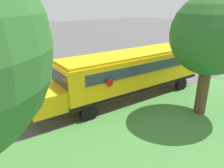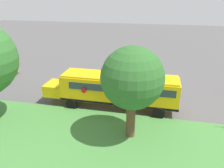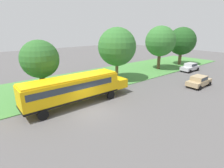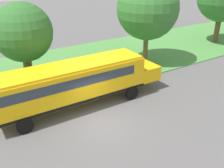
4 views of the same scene
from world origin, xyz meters
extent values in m
plane|color=#565454|center=(0.00, 0.00, 0.00)|extent=(120.00, 120.00, 0.00)
cube|color=#47843D|center=(-10.00, 0.00, 0.04)|extent=(12.00, 80.00, 0.08)
cube|color=yellow|center=(-2.79, -0.73, 1.90)|extent=(2.50, 10.50, 2.20)
cube|color=yellow|center=(-2.79, 5.47, 1.35)|extent=(2.20, 1.90, 1.10)
cube|color=yellow|center=(-2.79, -0.73, 3.08)|extent=(2.35, 10.29, 0.16)
cube|color=black|center=(-2.79, -0.73, 0.92)|extent=(2.54, 10.54, 0.20)
cube|color=#2D3842|center=(-2.79, -1.03, 2.36)|extent=(2.53, 9.24, 0.64)
cube|color=#2D3842|center=(-2.79, 4.47, 2.36)|extent=(2.25, 0.12, 0.80)
cylinder|color=red|center=(-4.22, 2.15, 2.05)|extent=(0.03, 0.44, 0.44)
cylinder|color=black|center=(-4.04, 3.47, 0.50)|extent=(0.30, 1.00, 1.00)
cylinder|color=black|center=(-1.54, 3.47, 0.50)|extent=(0.30, 1.00, 1.00)
cylinder|color=black|center=(-4.04, -4.41, 0.50)|extent=(0.30, 1.00, 1.00)
cylinder|color=black|center=(-1.54, -4.41, 0.50)|extent=(0.30, 1.00, 1.00)
cube|color=tan|center=(2.80, 16.27, 0.64)|extent=(1.80, 4.40, 0.64)
cube|color=tan|center=(2.80, 16.12, 1.26)|extent=(1.60, 2.20, 0.60)
cube|color=#2D3842|center=(2.80, 16.12, 1.28)|extent=(1.62, 2.02, 0.45)
cylinder|color=black|center=(1.90, 17.77, 0.32)|extent=(0.22, 0.64, 0.64)
cylinder|color=black|center=(3.70, 17.77, 0.32)|extent=(0.22, 0.64, 0.64)
cylinder|color=black|center=(1.90, 14.77, 0.32)|extent=(0.22, 0.64, 0.64)
cylinder|color=black|center=(3.70, 14.77, 0.32)|extent=(0.22, 0.64, 0.64)
cube|color=#B7B7BC|center=(-2.80, 24.39, 0.64)|extent=(1.80, 4.40, 0.64)
cube|color=#B7B7BC|center=(-2.80, 24.54, 1.26)|extent=(1.60, 2.20, 0.60)
cube|color=#2D3842|center=(-2.80, 24.54, 1.28)|extent=(1.62, 2.02, 0.45)
cylinder|color=black|center=(-1.90, 22.89, 0.32)|extent=(0.22, 0.64, 0.64)
cylinder|color=black|center=(-3.70, 22.89, 0.32)|extent=(0.22, 0.64, 0.64)
cylinder|color=black|center=(-1.90, 25.89, 0.32)|extent=(0.22, 0.64, 0.64)
cylinder|color=black|center=(-3.70, 25.89, 0.32)|extent=(0.22, 0.64, 0.64)
cylinder|color=brown|center=(-7.05, -2.40, 1.52)|extent=(0.65, 0.65, 3.04)
sphere|color=#2D6628|center=(-7.05, -2.40, 4.66)|extent=(4.33, 4.33, 4.33)
sphere|color=#2D6628|center=(-7.54, -1.88, 4.34)|extent=(2.64, 2.64, 2.64)
cylinder|color=brown|center=(-7.27, 9.38, 1.54)|extent=(0.48, 0.48, 3.07)
sphere|color=#33702D|center=(-7.27, 9.38, 5.28)|extent=(5.89, 5.89, 5.89)
sphere|color=#33702D|center=(-7.86, 9.16, 5.12)|extent=(3.26, 3.26, 3.26)
cylinder|color=brown|center=(-7.78, 21.10, 1.70)|extent=(0.62, 0.62, 3.40)
sphere|color=#33702D|center=(-7.78, 21.10, 5.61)|extent=(5.89, 5.89, 5.89)
sphere|color=#33702D|center=(-7.18, 21.05, 5.60)|extent=(3.48, 3.48, 3.48)
cylinder|color=brown|center=(-7.57, 28.74, 1.52)|extent=(0.71, 0.71, 3.04)
sphere|color=#1E4C1C|center=(-7.57, 28.74, 5.31)|extent=(6.05, 6.05, 6.05)
sphere|color=#1E4C1C|center=(-6.93, 29.51, 5.61)|extent=(3.93, 3.93, 3.93)
camera|label=1|loc=(-13.63, 8.56, 6.28)|focal=35.00mm
camera|label=2|loc=(-20.66, -4.01, 9.85)|focal=35.00mm
camera|label=3|loc=(13.40, -8.57, 7.97)|focal=28.00mm
camera|label=4|loc=(12.17, -7.06, 9.35)|focal=42.00mm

